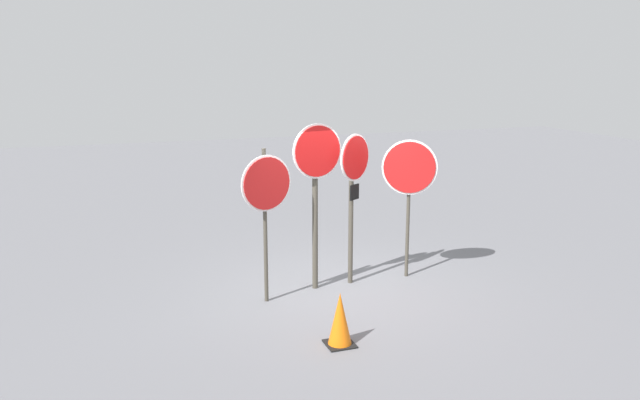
% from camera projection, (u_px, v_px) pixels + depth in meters
% --- Properties ---
extents(ground_plane, '(40.00, 40.00, 0.00)m').
position_uv_depth(ground_plane, '(338.00, 291.00, 9.75)').
color(ground_plane, slate).
extents(stop_sign_0, '(0.79, 0.27, 2.30)m').
position_uv_depth(stop_sign_0, '(266.00, 193.00, 8.95)').
color(stop_sign_0, '#474238').
rests_on(stop_sign_0, ground).
extents(stop_sign_1, '(0.82, 0.21, 2.61)m').
position_uv_depth(stop_sign_1, '(317.00, 175.00, 9.45)').
color(stop_sign_1, '#474238').
rests_on(stop_sign_1, ground).
extents(stop_sign_2, '(0.63, 0.42, 2.42)m').
position_uv_depth(stop_sign_2, '(354.00, 179.00, 9.73)').
color(stop_sign_2, '#474238').
rests_on(stop_sign_2, ground).
extents(stop_sign_3, '(0.80, 0.44, 2.30)m').
position_uv_depth(stop_sign_3, '(409.00, 175.00, 10.02)').
color(stop_sign_3, '#474238').
rests_on(stop_sign_3, ground).
extents(traffic_cone_0, '(0.36, 0.36, 0.69)m').
position_uv_depth(traffic_cone_0, '(340.00, 319.00, 7.82)').
color(traffic_cone_0, black).
rests_on(traffic_cone_0, ground).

